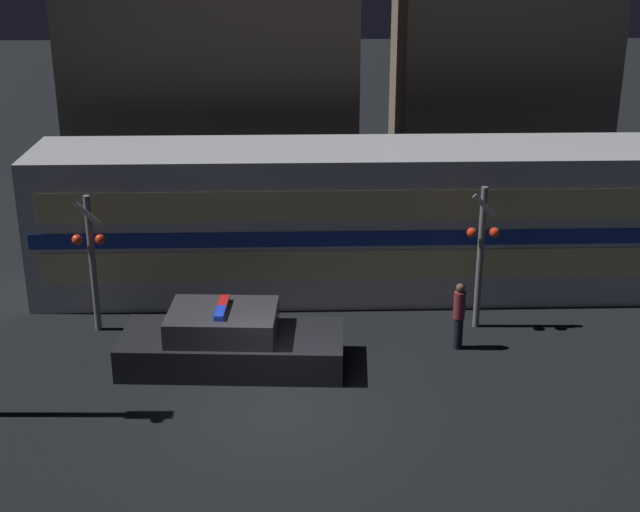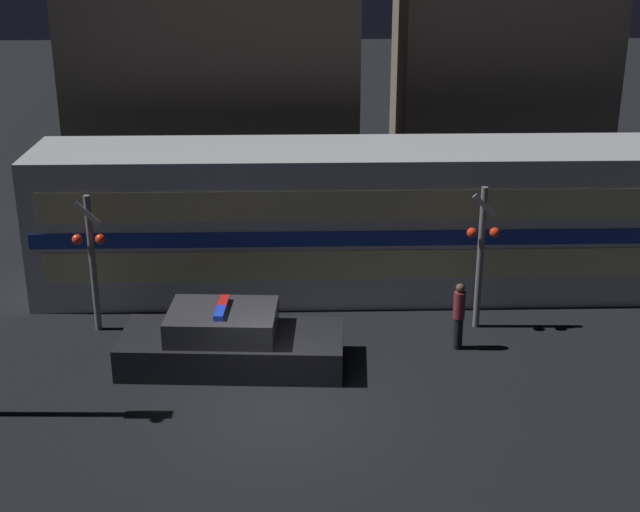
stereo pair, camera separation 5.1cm
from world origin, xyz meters
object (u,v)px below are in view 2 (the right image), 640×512
Objects in this scene: police_car at (230,343)px; pedestrian at (459,315)px; crossing_signal_near at (481,251)px; train at (394,219)px.

police_car is 3.12× the size of pedestrian.
crossing_signal_near is (0.65, 1.11, 1.12)m from pedestrian.
pedestrian is at bearing -120.49° from crossing_signal_near.
police_car is (-3.99, -4.32, -1.37)m from train.
train is 3.71× the size of police_car.
pedestrian is (5.09, 0.66, 0.28)m from police_car.
crossing_signal_near is at bearing 59.51° from pedestrian.
train is 6.04m from police_car.
crossing_signal_near is (5.74, 1.77, 1.40)m from police_car.
pedestrian is at bearing 10.96° from police_car.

